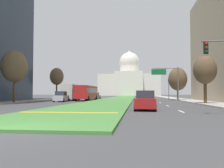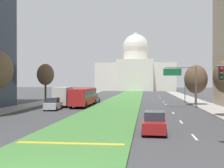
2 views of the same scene
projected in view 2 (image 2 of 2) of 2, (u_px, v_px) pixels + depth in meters
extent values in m
plane|color=#3D3D3F|center=(127.00, 98.00, 77.94)|extent=(292.52, 292.52, 0.00)
cube|color=#427A38|center=(125.00, 99.00, 71.33)|extent=(7.69, 119.67, 0.14)
cube|color=gold|center=(70.00, 143.00, 19.08)|extent=(6.92, 0.50, 0.04)
cube|color=silver|center=(195.00, 137.00, 22.13)|extent=(0.16, 2.40, 0.01)
cube|color=silver|center=(181.00, 122.00, 30.50)|extent=(0.16, 2.40, 0.01)
cube|color=silver|center=(173.00, 113.00, 39.40)|extent=(0.16, 2.40, 0.01)
cube|color=silver|center=(166.00, 104.00, 54.27)|extent=(0.16, 2.40, 0.01)
cube|color=silver|center=(163.00, 102.00, 60.81)|extent=(0.16, 2.40, 0.01)
cube|color=silver|center=(160.00, 98.00, 75.19)|extent=(0.16, 2.40, 0.01)
cube|color=silver|center=(158.00, 96.00, 85.85)|extent=(0.16, 2.40, 0.01)
cube|color=#9E9991|center=(56.00, 100.00, 66.37)|extent=(4.00, 119.67, 0.15)
cube|color=#9E9991|center=(194.00, 101.00, 63.07)|extent=(4.00, 119.67, 0.15)
cube|color=silver|center=(136.00, 77.00, 143.96)|extent=(36.47, 18.66, 12.79)
cube|color=silver|center=(135.00, 75.00, 132.70)|extent=(16.04, 4.00, 14.07)
cylinder|color=silver|center=(136.00, 58.00, 143.89)|extent=(11.51, 11.51, 5.66)
sphere|color=silver|center=(136.00, 47.00, 143.86)|extent=(12.32, 12.32, 12.32)
cylinder|color=silver|center=(136.00, 36.00, 143.82)|extent=(1.80, 1.80, 3.00)
cube|color=black|center=(221.00, 73.00, 18.79)|extent=(0.28, 0.24, 0.84)
sphere|color=red|center=(222.00, 69.00, 18.65)|extent=(0.18, 0.18, 0.18)
sphere|color=#4C380F|center=(222.00, 73.00, 18.65)|extent=(0.18, 0.18, 0.18)
sphere|color=#0F4219|center=(222.00, 78.00, 18.65)|extent=(0.18, 0.18, 0.18)
cylinder|color=#515456|center=(185.00, 89.00, 58.34)|extent=(0.16, 0.16, 5.20)
cube|color=black|center=(185.00, 79.00, 58.33)|extent=(0.28, 0.24, 0.84)
sphere|color=red|center=(185.00, 78.00, 58.19)|extent=(0.18, 0.18, 0.18)
sphere|color=#4C380F|center=(185.00, 79.00, 58.19)|extent=(0.18, 0.18, 0.18)
sphere|color=#0F4219|center=(185.00, 81.00, 58.19)|extent=(0.18, 0.18, 0.18)
cylinder|color=#515456|center=(196.00, 87.00, 46.81)|extent=(0.20, 0.20, 6.50)
cylinder|color=#515456|center=(180.00, 68.00, 47.06)|extent=(4.81, 0.12, 0.12)
cube|color=#146033|center=(172.00, 72.00, 47.15)|extent=(2.80, 0.08, 1.10)
cylinder|color=#4C3823|center=(46.00, 92.00, 57.10)|extent=(0.36, 0.36, 4.45)
ellipsoid|color=brown|center=(45.00, 74.00, 57.08)|extent=(3.24, 3.24, 4.05)
cylinder|color=#4C3823|center=(196.00, 96.00, 52.19)|extent=(0.37, 0.37, 3.29)
ellipsoid|color=brown|center=(196.00, 79.00, 52.17)|extent=(3.95, 3.95, 4.94)
cube|color=maroon|center=(155.00, 126.00, 23.64)|extent=(1.97, 4.29, 0.83)
cube|color=#282D38|center=(155.00, 116.00, 23.80)|extent=(1.65, 2.09, 0.68)
cylinder|color=black|center=(165.00, 133.00, 21.88)|extent=(0.25, 0.65, 0.64)
cylinder|color=black|center=(143.00, 133.00, 22.14)|extent=(0.25, 0.65, 0.64)
cylinder|color=black|center=(165.00, 127.00, 25.15)|extent=(0.25, 0.65, 0.64)
cylinder|color=black|center=(145.00, 126.00, 25.40)|extent=(0.25, 0.65, 0.64)
cube|color=#BCBCC1|center=(53.00, 105.00, 43.43)|extent=(2.07, 4.51, 0.87)
cube|color=#282D38|center=(53.00, 100.00, 43.25)|extent=(1.71, 2.21, 0.72)
cylinder|color=black|center=(51.00, 107.00, 45.21)|extent=(0.26, 0.65, 0.64)
cylinder|color=black|center=(61.00, 107.00, 45.14)|extent=(0.26, 0.65, 0.64)
cylinder|color=black|center=(44.00, 109.00, 41.72)|extent=(0.26, 0.65, 0.64)
cylinder|color=black|center=(56.00, 109.00, 41.65)|extent=(0.26, 0.65, 0.64)
cube|color=#4C5156|center=(93.00, 100.00, 58.44)|extent=(2.05, 4.48, 0.79)
cube|color=#282D38|center=(93.00, 96.00, 58.26)|extent=(1.71, 2.19, 0.65)
cylinder|color=black|center=(91.00, 101.00, 60.29)|extent=(0.26, 0.65, 0.64)
cylinder|color=black|center=(99.00, 101.00, 60.02)|extent=(0.26, 0.65, 0.64)
cylinder|color=black|center=(87.00, 102.00, 56.86)|extent=(0.26, 0.65, 0.64)
cylinder|color=black|center=(95.00, 102.00, 56.58)|extent=(0.26, 0.65, 0.64)
cube|color=navy|center=(68.00, 97.00, 51.77)|extent=(2.30, 2.00, 2.20)
cube|color=beige|center=(63.00, 96.00, 48.59)|extent=(2.30, 4.40, 2.80)
cylinder|color=black|center=(62.00, 103.00, 51.90)|extent=(0.30, 0.90, 0.90)
cylinder|color=black|center=(74.00, 103.00, 51.66)|extent=(0.30, 0.90, 0.90)
cylinder|color=black|center=(54.00, 105.00, 47.62)|extent=(0.30, 0.90, 0.90)
cylinder|color=black|center=(67.00, 105.00, 47.39)|extent=(0.30, 0.90, 0.90)
cube|color=#B21E1E|center=(83.00, 96.00, 49.67)|extent=(2.50, 11.00, 2.50)
cube|color=#232833|center=(83.00, 94.00, 49.67)|extent=(2.52, 10.12, 0.90)
cylinder|color=black|center=(82.00, 102.00, 54.08)|extent=(0.32, 1.00, 1.00)
cylinder|color=black|center=(95.00, 102.00, 53.83)|extent=(0.32, 1.00, 1.00)
cylinder|color=black|center=(71.00, 105.00, 45.94)|extent=(0.32, 1.00, 1.00)
cylinder|color=black|center=(86.00, 105.00, 45.68)|extent=(0.32, 1.00, 1.00)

